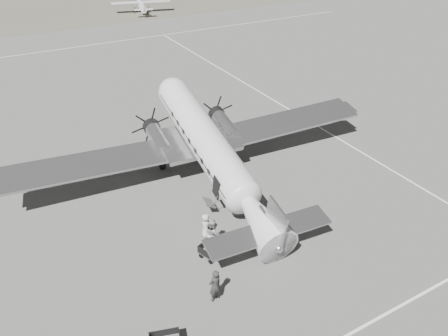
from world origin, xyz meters
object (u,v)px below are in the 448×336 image
Objects in this scene: ground_crew at (215,285)px; passenger at (206,226)px; dc3_airliner at (210,149)px; ramp_agent at (212,233)px; light_plane_right at (141,7)px; baggage_cart_near at (213,249)px.

passenger is at bearing -120.84° from ground_crew.
dc3_airliner is 11.14m from ground_crew.
dc3_airliner reaches higher than ground_crew.
dc3_airliner reaches higher than passenger.
dc3_airliner is at bearing -21.87° from ramp_agent.
dc3_airliner is 17.06× the size of passenger.
ground_crew is (-20.03, -64.88, -0.11)m from light_plane_right.
passenger is at bearing 0.79° from ramp_agent.
ground_crew is at bearing -92.55° from light_plane_right.
ground_crew is 1.20× the size of passenger.
passenger reaches higher than baggage_cart_near.
ramp_agent is 0.99m from passenger.
light_plane_right is 62.97m from passenger.
light_plane_right reaches higher than ground_crew.
light_plane_right is 6.51× the size of baggage_cart_near.
ground_crew is 4.03m from ramp_agent.
dc3_airliner is 6.36m from passenger.
light_plane_right reaches higher than ramp_agent.
baggage_cart_near is 0.82× the size of ground_crew.
baggage_cart_near is 0.91m from ramp_agent.
dc3_airliner reaches higher than ramp_agent.
dc3_airliner is 7.18m from ramp_agent.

